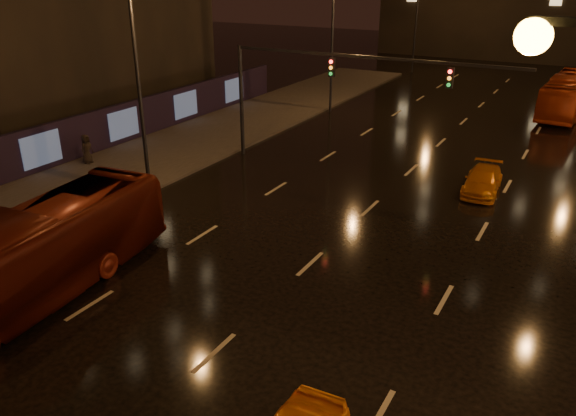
{
  "coord_description": "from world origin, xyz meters",
  "views": [
    {
      "loc": [
        8.25,
        -6.39,
        10.15
      ],
      "look_at": [
        -0.45,
        9.11,
        2.5
      ],
      "focal_mm": 35.0,
      "sensor_mm": 36.0,
      "label": 1
    }
  ],
  "objects": [
    {
      "name": "ground",
      "position": [
        0.0,
        20.0,
        0.0
      ],
      "size": [
        140.0,
        140.0,
        0.0
      ],
      "primitive_type": "plane",
      "color": "black",
      "rests_on": "ground"
    },
    {
      "name": "sidewalk_left",
      "position": [
        -13.5,
        15.0,
        0.07
      ],
      "size": [
        7.0,
        70.0,
        0.15
      ],
      "primitive_type": "cube",
      "color": "#38332D",
      "rests_on": "ground"
    },
    {
      "name": "hoarding_left",
      "position": [
        -17.2,
        12.0,
        1.25
      ],
      "size": [
        0.3,
        46.0,
        2.5
      ],
      "primitive_type": "cube",
      "color": "black",
      "rests_on": "ground"
    },
    {
      "name": "traffic_signal",
      "position": [
        -5.06,
        20.0,
        4.74
      ],
      "size": [
        15.31,
        0.32,
        6.2
      ],
      "color": "black",
      "rests_on": "ground"
    },
    {
      "name": "bus_red",
      "position": [
        -6.76,
        3.36,
        1.55
      ],
      "size": [
        3.73,
        11.37,
        3.11
      ],
      "primitive_type": "imported",
      "rotation": [
        0.0,
        0.0,
        0.1
      ],
      "color": "#5A160C",
      "rests_on": "ground"
    },
    {
      "name": "bus_curb",
      "position": [
        6.0,
        39.87,
        1.45
      ],
      "size": [
        3.07,
        10.53,
        2.9
      ],
      "primitive_type": "imported",
      "rotation": [
        0.0,
        0.0,
        -0.06
      ],
      "color": "#9E2E0F",
      "rests_on": "ground"
    },
    {
      "name": "taxi_far",
      "position": [
        4.0,
        20.6,
        0.57
      ],
      "size": [
        1.88,
        4.05,
        1.14
      ],
      "primitive_type": "imported",
      "rotation": [
        0.0,
        0.0,
        0.07
      ],
      "color": "#C76C12",
      "rests_on": "ground"
    },
    {
      "name": "pedestrian_c",
      "position": [
        -15.88,
        13.98,
        0.96
      ],
      "size": [
        0.6,
        0.84,
        1.62
      ],
      "primitive_type": "imported",
      "rotation": [
        0.0,
        0.0,
        1.68
      ],
      "color": "black",
      "rests_on": "sidewalk_left"
    }
  ]
}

